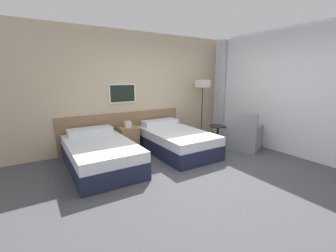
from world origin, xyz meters
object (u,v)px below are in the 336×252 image
Objects in this scene: armchair at (243,137)px; nightstand at (128,138)px; floor_lamp at (203,88)px; side_table at (218,133)px; bed_near_window at (176,141)px; bed_near_door at (100,154)px.

nightstand is at bearing 36.92° from armchair.
floor_lamp reaches higher than armchair.
bed_near_window is at bearing 162.57° from side_table.
bed_near_door is at bearing 55.62° from armchair.
armchair is at bearing -30.13° from nightstand.
bed_near_window is (1.69, 0.00, 0.00)m from bed_near_door.
armchair is at bearing -11.43° from bed_near_door.
bed_near_door is 1.00× the size of bed_near_window.
floor_lamp is 1.71× the size of armchair.
side_table is (-0.29, -0.93, -0.99)m from floor_lamp.
nightstand is 2.71m from armchair.
floor_lamp reaches higher than nightstand.
floor_lamp is at bearing 25.99° from bed_near_window.
bed_near_window is at bearing 0.00° from bed_near_door.
armchair reaches higher than nightstand.
bed_near_door is 2.84× the size of nightstand.
nightstand reaches higher than side_table.
bed_near_door is 1.69m from bed_near_window.
nightstand reaches higher than bed_near_door.
bed_near_door is 2.07× the size of armchair.
armchair is (2.34, -1.36, -0.00)m from nightstand.
nightstand is at bearing 139.75° from bed_near_window.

